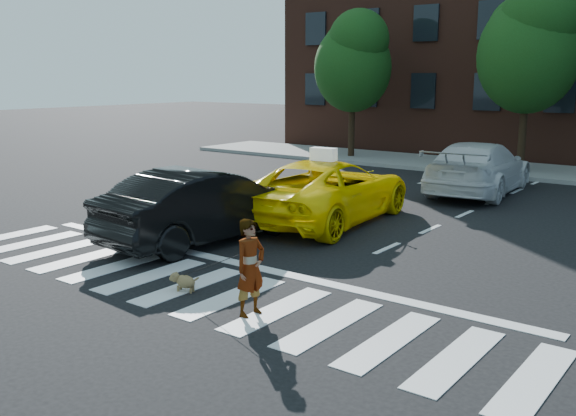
{
  "coord_description": "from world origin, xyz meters",
  "views": [
    {
      "loc": [
        7.95,
        -7.65,
        3.68
      ],
      "look_at": [
        0.47,
        2.32,
        1.1
      ],
      "focal_mm": 40.0,
      "sensor_mm": 36.0,
      "label": 1
    }
  ],
  "objects_px": {
    "tree_mid": "(530,43)",
    "dog": "(183,281)",
    "white_suv": "(479,168)",
    "black_sedan": "(205,205)",
    "tree_left": "(354,58)",
    "woman": "(250,268)",
    "taxi": "(327,190)"
  },
  "relations": [
    {
      "from": "tree_mid",
      "to": "dog",
      "type": "distance_m",
      "value": 17.87
    },
    {
      "from": "tree_mid",
      "to": "white_suv",
      "type": "distance_m",
      "value": 6.36
    },
    {
      "from": "black_sedan",
      "to": "white_suv",
      "type": "relative_size",
      "value": 0.89
    },
    {
      "from": "tree_left",
      "to": "woman",
      "type": "bearing_deg",
      "value": -63.3
    },
    {
      "from": "black_sedan",
      "to": "white_suv",
      "type": "xyz_separation_m",
      "value": [
        2.71,
        9.58,
        -0.01
      ]
    },
    {
      "from": "taxi",
      "to": "white_suv",
      "type": "bearing_deg",
      "value": -110.18
    },
    {
      "from": "tree_left",
      "to": "black_sedan",
      "type": "xyz_separation_m",
      "value": [
        4.97,
        -14.5,
        -3.61
      ]
    },
    {
      "from": "tree_mid",
      "to": "black_sedan",
      "type": "bearing_deg",
      "value": -99.92
    },
    {
      "from": "taxi",
      "to": "white_suv",
      "type": "relative_size",
      "value": 1.01
    },
    {
      "from": "white_suv",
      "to": "dog",
      "type": "distance_m",
      "value": 12.36
    },
    {
      "from": "tree_left",
      "to": "black_sedan",
      "type": "bearing_deg",
      "value": -71.09
    },
    {
      "from": "tree_mid",
      "to": "dog",
      "type": "relative_size",
      "value": 12.74
    },
    {
      "from": "tree_mid",
      "to": "dog",
      "type": "bearing_deg",
      "value": -91.37
    },
    {
      "from": "tree_mid",
      "to": "white_suv",
      "type": "relative_size",
      "value": 1.25
    },
    {
      "from": "taxi",
      "to": "dog",
      "type": "relative_size",
      "value": 10.25
    },
    {
      "from": "tree_left",
      "to": "tree_mid",
      "type": "height_order",
      "value": "tree_mid"
    },
    {
      "from": "tree_left",
      "to": "black_sedan",
      "type": "height_order",
      "value": "tree_left"
    },
    {
      "from": "woman",
      "to": "black_sedan",
      "type": "bearing_deg",
      "value": 59.1
    },
    {
      "from": "dog",
      "to": "tree_mid",
      "type": "bearing_deg",
      "value": 69.19
    },
    {
      "from": "taxi",
      "to": "black_sedan",
      "type": "relative_size",
      "value": 1.13
    },
    {
      "from": "black_sedan",
      "to": "taxi",
      "type": "bearing_deg",
      "value": -101.79
    },
    {
      "from": "tree_mid",
      "to": "taxi",
      "type": "relative_size",
      "value": 1.24
    },
    {
      "from": "black_sedan",
      "to": "dog",
      "type": "distance_m",
      "value": 3.53
    },
    {
      "from": "taxi",
      "to": "woman",
      "type": "xyz_separation_m",
      "value": [
        2.73,
        -6.3,
        -0.02
      ]
    },
    {
      "from": "woman",
      "to": "dog",
      "type": "relative_size",
      "value": 2.76
    },
    {
      "from": "black_sedan",
      "to": "woman",
      "type": "xyz_separation_m",
      "value": [
        3.78,
        -2.9,
        -0.06
      ]
    },
    {
      "from": "taxi",
      "to": "black_sedan",
      "type": "height_order",
      "value": "black_sedan"
    },
    {
      "from": "tree_left",
      "to": "taxi",
      "type": "height_order",
      "value": "tree_left"
    },
    {
      "from": "black_sedan",
      "to": "dog",
      "type": "xyz_separation_m",
      "value": [
        2.12,
        -2.75,
        -0.64
      ]
    },
    {
      "from": "tree_mid",
      "to": "black_sedan",
      "type": "distance_m",
      "value": 15.25
    },
    {
      "from": "woman",
      "to": "dog",
      "type": "xyz_separation_m",
      "value": [
        -1.66,
        0.16,
        -0.58
      ]
    },
    {
      "from": "tree_left",
      "to": "dog",
      "type": "distance_m",
      "value": 19.12
    }
  ]
}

